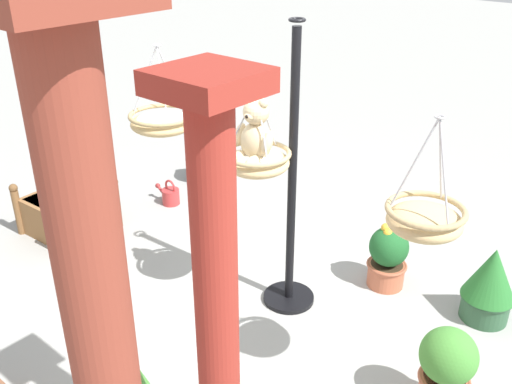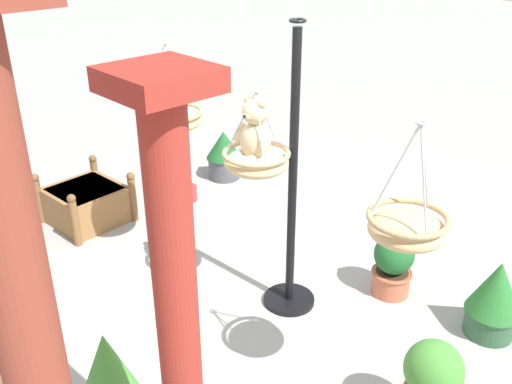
% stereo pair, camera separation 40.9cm
% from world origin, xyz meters
% --- Properties ---
extents(ground_plane, '(40.00, 40.00, 0.00)m').
position_xyz_m(ground_plane, '(0.00, 0.00, 0.00)').
color(ground_plane, '#9E9E99').
extents(display_pole_central, '(0.44, 0.44, 2.38)m').
position_xyz_m(display_pole_central, '(-0.22, -0.18, 0.73)').
color(display_pole_central, black).
rests_on(display_pole_central, ground).
extents(hanging_basket_with_teddy, '(0.52, 0.52, 0.65)m').
position_xyz_m(hanging_basket_with_teddy, '(-0.07, 0.07, 1.36)').
color(hanging_basket_with_teddy, tan).
extents(teddy_bear, '(0.34, 0.30, 0.50)m').
position_xyz_m(teddy_bear, '(-0.07, 0.09, 1.57)').
color(teddy_bear, '#D1B789').
extents(hanging_basket_left_high, '(0.46, 0.46, 0.72)m').
position_xyz_m(hanging_basket_left_high, '(-1.52, 0.28, 1.46)').
color(hanging_basket_left_high, tan).
extents(hanging_basket_right_low, '(0.56, 0.56, 0.73)m').
position_xyz_m(hanging_basket_right_low, '(0.89, 0.15, 1.47)').
color(hanging_basket_right_low, tan).
extents(greenhouse_pillar_right, '(0.39, 0.39, 2.51)m').
position_xyz_m(greenhouse_pillar_right, '(-1.11, 1.57, 1.21)').
color(greenhouse_pillar_right, '#9E2D23').
rests_on(greenhouse_pillar_right, ground).
extents(wooden_planter_box, '(0.85, 0.84, 0.57)m').
position_xyz_m(wooden_planter_box, '(2.28, 0.35, 0.22)').
color(wooden_planter_box, olive).
rests_on(wooden_planter_box, ground).
extents(potted_plant_fern_front, '(0.37, 0.37, 0.67)m').
position_xyz_m(potted_plant_fern_front, '(-1.75, 0.14, 0.36)').
color(potted_plant_fern_front, '#BC6042').
rests_on(potted_plant_fern_front, ground).
extents(potted_plant_flowering_red, '(0.42, 0.42, 0.67)m').
position_xyz_m(potted_plant_flowering_red, '(-1.61, -1.04, 0.34)').
color(potted_plant_flowering_red, '#2D5638').
rests_on(potted_plant_flowering_red, ground).
extents(potted_plant_bushy_green, '(0.36, 0.36, 0.62)m').
position_xyz_m(potted_plant_bushy_green, '(-0.75, -0.93, 0.29)').
color(potted_plant_bushy_green, '#BC6042').
rests_on(potted_plant_bushy_green, ground).
extents(potted_plant_conical_shrub, '(0.43, 0.43, 0.62)m').
position_xyz_m(potted_plant_conical_shrub, '(2.12, -1.47, 0.32)').
color(potted_plant_conical_shrub, '#4C4C51').
rests_on(potted_plant_conical_shrub, ground).
extents(watering_can, '(0.35, 0.20, 0.30)m').
position_xyz_m(watering_can, '(1.93, -0.75, 0.10)').
color(watering_can, '#B23333').
rests_on(watering_can, ground).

